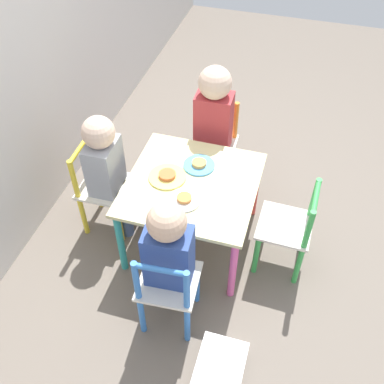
# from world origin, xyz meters

# --- Properties ---
(ground_plane) EXTENTS (6.00, 6.00, 0.00)m
(ground_plane) POSITION_xyz_m (0.00, 0.00, 0.00)
(ground_plane) COLOR #6B6056
(kids_table) EXTENTS (0.64, 0.64, 0.44)m
(kids_table) POSITION_xyz_m (0.00, 0.00, 0.38)
(kids_table) COLOR beige
(kids_table) RESTS_ON ground_plane
(chair_yellow) EXTENTS (0.27, 0.27, 0.54)m
(chair_yellow) POSITION_xyz_m (-0.01, 0.50, 0.27)
(chair_yellow) COLOR silver
(chair_yellow) RESTS_ON ground_plane
(chair_blue) EXTENTS (0.28, 0.28, 0.54)m
(chair_blue) POSITION_xyz_m (-0.50, -0.04, 0.27)
(chair_blue) COLOR silver
(chair_blue) RESTS_ON ground_plane
(chair_orange) EXTENTS (0.27, 0.27, 0.54)m
(chair_orange) POSITION_xyz_m (0.50, 0.01, 0.27)
(chair_orange) COLOR silver
(chair_orange) RESTS_ON ground_plane
(chair_green) EXTENTS (0.27, 0.27, 0.54)m
(chair_green) POSITION_xyz_m (-0.01, -0.50, 0.27)
(chair_green) COLOR silver
(chair_green) RESTS_ON ground_plane
(child_back) EXTENTS (0.20, 0.22, 0.74)m
(child_back) POSITION_xyz_m (-0.01, 0.44, 0.45)
(child_back) COLOR #4C608E
(child_back) RESTS_ON ground_plane
(child_left) EXTENTS (0.22, 0.21, 0.75)m
(child_left) POSITION_xyz_m (-0.44, -0.03, 0.45)
(child_left) COLOR #7A6B5B
(child_left) RESTS_ON ground_plane
(child_right) EXTENTS (0.23, 0.20, 0.81)m
(child_right) POSITION_xyz_m (0.45, 0.01, 0.50)
(child_right) COLOR #4C608E
(child_right) RESTS_ON ground_plane
(plate_back) EXTENTS (0.19, 0.19, 0.03)m
(plate_back) POSITION_xyz_m (0.00, 0.13, 0.45)
(plate_back) COLOR #EADB66
(plate_back) RESTS_ON kids_table
(plate_left) EXTENTS (0.16, 0.16, 0.03)m
(plate_left) POSITION_xyz_m (-0.13, 0.00, 0.45)
(plate_left) COLOR white
(plate_left) RESTS_ON kids_table
(plate_right) EXTENTS (0.16, 0.16, 0.03)m
(plate_right) POSITION_xyz_m (0.13, 0.00, 0.45)
(plate_right) COLOR #4C9EE0
(plate_right) RESTS_ON kids_table
(storage_bin) EXTENTS (0.27, 0.20, 0.11)m
(storage_bin) POSITION_xyz_m (-0.71, -0.33, 0.05)
(storage_bin) COLOR silver
(storage_bin) RESTS_ON ground_plane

